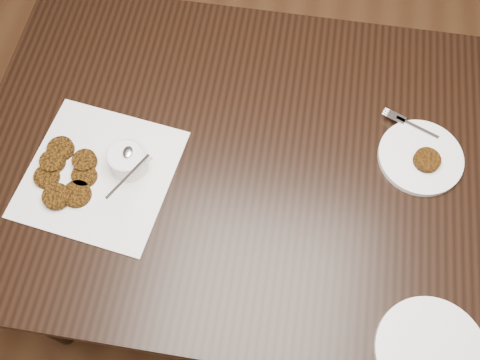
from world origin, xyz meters
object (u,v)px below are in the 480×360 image
(table, at_px, (267,222))
(plate_with_patty, at_px, (421,156))
(napkin, at_px, (100,174))
(sauce_ramekin, at_px, (125,154))
(plate_empty, at_px, (431,353))

(table, height_order, plate_with_patty, plate_with_patty)
(table, distance_m, napkin, 0.54)
(table, bearing_deg, napkin, -166.79)
(napkin, bearing_deg, sauce_ramekin, 24.03)
(sauce_ramekin, bearing_deg, table, 10.91)
(sauce_ramekin, height_order, plate_with_patty, sauce_ramekin)
(table, height_order, sauce_ramekin, sauce_ramekin)
(napkin, distance_m, plate_empty, 0.77)
(napkin, relative_size, plate_empty, 1.47)
(plate_with_patty, bearing_deg, table, -169.05)
(sauce_ramekin, xyz_separation_m, plate_empty, (0.66, -0.30, -0.05))
(table, distance_m, plate_empty, 0.63)
(sauce_ramekin, relative_size, plate_empty, 0.54)
(sauce_ramekin, bearing_deg, napkin, -155.97)
(table, relative_size, sauce_ramekin, 11.74)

